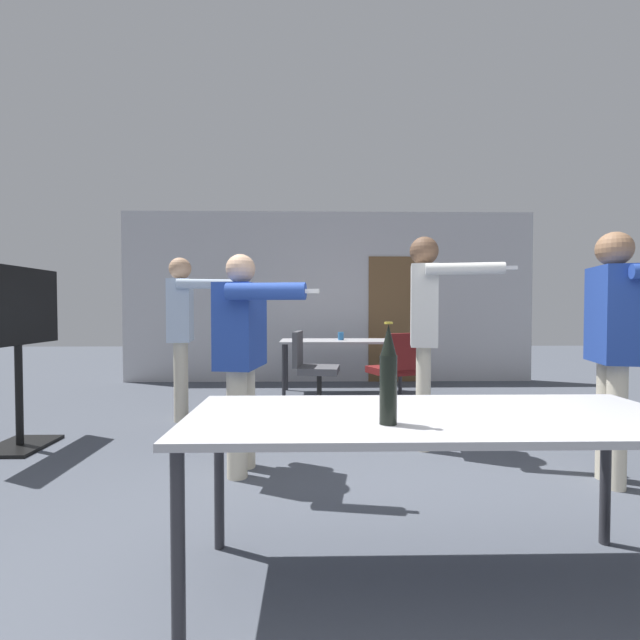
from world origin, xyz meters
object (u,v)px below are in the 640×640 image
Objects in this scene: person_center_tall at (615,331)px; person_near_casual at (182,321)px; tv_screen at (18,336)px; office_chair_far_right at (313,373)px; drink_cup at (341,336)px; office_chair_near_pushed at (395,374)px; beer_bottle at (388,376)px; person_left_plaid at (425,318)px; person_far_watching at (243,343)px.

person_near_casual is (-3.47, 1.77, 0.01)m from person_center_tall.
office_chair_far_right is at bearing -61.27° from tv_screen.
drink_cup is at bearing -137.95° from person_center_tall.
beer_bottle is (-0.69, -3.37, 0.52)m from office_chair_near_pushed.
office_chair_far_right is at bearing -113.76° from drink_cup.
person_left_plaid reaches higher than office_chair_near_pushed.
office_chair_near_pushed is at bearing 92.56° from office_chair_far_right.
office_chair_far_right is (1.41, 0.47, -0.63)m from person_near_casual.
tv_screen is at bearing -142.02° from drink_cup.
person_left_plaid reaches higher than person_far_watching.
person_near_casual reaches higher than drink_cup.
drink_cup is at bearing 118.45° from person_near_casual.
person_left_plaid is (3.51, -0.05, 0.16)m from tv_screen.
office_chair_far_right is (2.54, 1.39, -0.53)m from tv_screen.
office_chair_near_pushed is at bearing -139.10° from person_center_tall.
person_far_watching is 4.03× the size of beer_bottle.
tv_screen is at bearing 143.83° from beer_bottle.
beer_bottle reaches higher than office_chair_far_right.
person_far_watching is (2.02, -0.58, -0.02)m from tv_screen.
beer_bottle is 4.36m from drink_cup.
office_chair_far_right is 8.38× the size of drink_cup.
person_far_watching is 2.46m from office_chair_near_pushed.
person_near_casual is 1.62m from office_chair_far_right.
beer_bottle is at bearing -124.65° from office_chair_near_pushed.
office_chair_far_right is (-2.06, 2.24, -0.62)m from person_center_tall.
person_near_casual reaches higher than person_far_watching.
person_far_watching is at bearing 22.15° from person_near_casual.
person_far_watching is 0.88× the size of person_left_plaid.
person_far_watching reaches higher than office_chair_near_pushed.
office_chair_near_pushed is (2.39, 0.38, -0.64)m from person_near_casual.
person_near_casual is at bearing -140.47° from person_far_watching.
office_chair_near_pushed is 0.99× the size of office_chair_far_right.
person_left_plaid is at bearing 41.31° from office_chair_far_right.
person_left_plaid is at bearing 59.07° from person_near_casual.
tv_screen is 1.46m from person_near_casual.
person_far_watching reaches higher than drink_cup.
tv_screen is at bearing 177.27° from office_chair_near_pushed.
beer_bottle is 3.58× the size of drink_cup.
office_chair_far_right is at bearing -123.25° from person_center_tall.
tv_screen reaches higher than beer_bottle.
office_chair_near_pushed is (3.51, 1.31, -0.54)m from tv_screen.
drink_cup is at bearing 163.78° from office_chair_far_right.
person_far_watching is 1.59m from person_left_plaid.
tv_screen is 3.94× the size of beer_bottle.
person_left_plaid is 1.53m from office_chair_near_pushed.
tv_screen is 3.50m from beer_bottle.
person_center_tall is 15.56× the size of drink_cup.
person_near_casual is (1.13, 0.92, 0.10)m from tv_screen.
tv_screen reaches higher than office_chair_far_right.
person_far_watching is 1.74× the size of office_chair_near_pushed.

